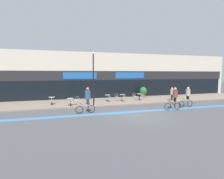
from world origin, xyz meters
name	(u,v)px	position (x,y,z in m)	size (l,w,h in m)	color
ground_plane	(138,115)	(0.00, 0.00, 0.00)	(120.00, 120.00, 0.00)	#4C4C51
sidewalk_slab	(112,101)	(0.00, 7.25, 0.06)	(40.00, 5.50, 0.12)	gray
storefront_facade	(103,76)	(0.00, 11.97, 3.07)	(40.00, 4.06, 6.16)	beige
bike_lane_stripe	(131,112)	(0.00, 1.31, 0.00)	(36.00, 0.70, 0.01)	#3D7AB7
bistro_table_0	(52,99)	(-6.87, 6.73, 0.67)	(0.67, 0.67, 0.77)	black
bistro_table_1	(70,100)	(-5.02, 5.48, 0.64)	(0.71, 0.71, 0.73)	black
bistro_table_2	(88,99)	(-3.19, 5.75, 0.64)	(0.65, 0.65, 0.73)	black
bistro_table_3	(108,97)	(-0.63, 7.03, 0.65)	(0.65, 0.65, 0.75)	black
bistro_table_4	(122,96)	(1.10, 6.69, 0.67)	(0.63, 0.63, 0.78)	black
bistro_table_5	(139,96)	(3.45, 6.88, 0.66)	(0.69, 0.69, 0.76)	black
cafe_chair_0_near	(52,100)	(-6.86, 6.11, 0.64)	(0.44, 0.59, 0.90)	#B7B2AD
cafe_chair_1_near	(71,101)	(-5.02, 4.86, 0.64)	(0.42, 0.58, 0.90)	#B7B2AD
cafe_chair_1_side	(76,100)	(-4.39, 5.49, 0.64)	(0.59, 0.43, 0.90)	#B7B2AD
cafe_chair_2_near	(89,100)	(-3.19, 5.13, 0.64)	(0.41, 0.58, 0.90)	#B7B2AD
cafe_chair_3_near	(109,97)	(-0.62, 6.40, 0.64)	(0.43, 0.59, 0.90)	#B7B2AD
cafe_chair_4_near	(124,97)	(1.10, 6.07, 0.64)	(0.40, 0.57, 0.90)	#B7B2AD
cafe_chair_4_side	(117,97)	(0.47, 6.70, 0.64)	(0.59, 0.44, 0.90)	#B7B2AD
cafe_chair_5_near	(142,96)	(3.45, 6.26, 0.64)	(0.40, 0.57, 0.90)	#B7B2AD
cafe_chair_5_side	(135,96)	(2.82, 6.88, 0.64)	(0.58, 0.41, 0.90)	#B7B2AD
planter_pot	(143,92)	(4.96, 8.82, 0.90)	(0.94, 0.94, 1.43)	brown
lamp_post	(93,75)	(-2.70, 4.91, 3.24)	(0.26, 0.26, 5.43)	black
cyclist_0	(175,97)	(4.23, 1.05, 1.24)	(1.66, 0.54, 2.10)	black
cyclist_1	(187,96)	(6.29, 1.78, 1.17)	(1.68, 0.48, 2.03)	black
cyclist_2	(87,98)	(-3.79, 2.04, 1.33)	(1.68, 0.51, 2.21)	black
pedestrian_near_end	(172,93)	(7.07, 5.37, 1.05)	(0.44, 0.44, 1.57)	#382D47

